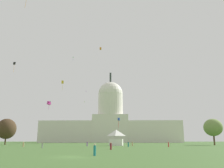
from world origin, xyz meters
The scene contains 22 objects.
ground_plane centered at (0.00, 0.00, 0.00)m, with size 800.00×800.00×0.00m, color #42662D.
capitol_building centered at (-1.34, 193.60, 17.84)m, with size 127.67×23.19×65.65m.
event_tent centered at (4.96, 66.21, 3.15)m, with size 5.89×4.87×6.13m.
tree_east_far centered at (46.56, 75.28, 7.41)m, with size 9.71×9.55×11.12m.
tree_west_near centered at (-47.92, 85.35, 7.41)m, with size 12.14×12.25×12.24m.
person_tan_front_left centered at (10.79, 57.86, 0.74)m, with size 0.55×0.55×1.64m.
person_teal_near_tree_east centered at (8.99, 48.89, 0.75)m, with size 0.45×0.45×1.65m.
person_teal_mid_left centered at (2.61, 2.22, 0.72)m, with size 0.40×0.40×1.56m.
person_purple_near_tree_west centered at (-5.09, 55.43, 0.83)m, with size 0.45×0.45×1.75m.
person_grey_front_right centered at (-14.54, 34.92, 0.68)m, with size 0.43×0.43×1.46m.
person_maroon_edge_west centered at (4.13, 23.61, 0.72)m, with size 0.56×0.56×1.59m.
person_tan_lawn_far_left centered at (-23.47, 44.82, 0.71)m, with size 0.60×0.60×1.58m.
person_red_back_right centered at (21.42, 46.87, 0.77)m, with size 0.48×0.48×1.65m.
kite_lime_mid centered at (-22.43, 169.24, 33.66)m, with size 0.59×0.88×0.78m.
kite_magenta_low centered at (-20.13, 57.95, 15.62)m, with size 1.55×1.56×3.07m.
kite_green_high centered at (-23.82, 118.03, 54.47)m, with size 0.95×1.85×2.63m.
kite_orange_high centered at (-1.16, 60.05, 37.99)m, with size 0.73×0.79×0.93m.
kite_blue_low centered at (5.95, 44.30, 8.34)m, with size 0.74×0.78×3.16m.
kite_black_mid centered at (-37.66, 64.47, 33.44)m, with size 1.22×1.19×4.30m.
kite_turquoise_mid centered at (-32.85, 103.73, 22.98)m, with size 0.64×0.39×2.94m.
kite_violet_mid centered at (-11.76, 103.39, 29.07)m, with size 1.21×1.30×0.28m.
kite_gold_mid centered at (-19.10, 73.70, 27.19)m, with size 0.98×0.48×4.43m.
Camera 1 is at (5.76, -31.04, 2.00)m, focal length 38.74 mm.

